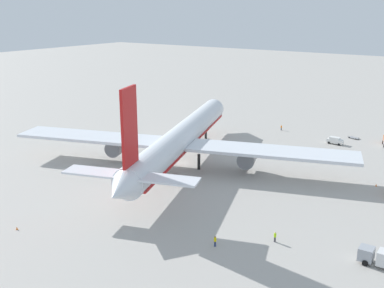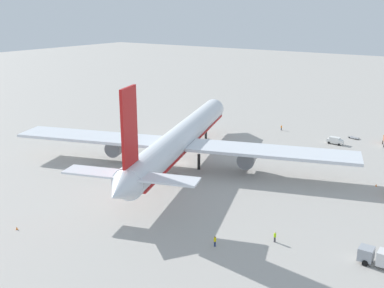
{
  "view_description": "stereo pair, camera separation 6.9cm",
  "coord_description": "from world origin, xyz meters",
  "px_view_note": "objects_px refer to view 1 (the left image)",
  "views": [
    {
      "loc": [
        -86.09,
        -61.75,
        36.41
      ],
      "look_at": [
        0.82,
        -2.26,
        5.04
      ],
      "focal_mm": 42.73,
      "sensor_mm": 36.0,
      "label": 1
    },
    {
      "loc": [
        -86.06,
        -61.81,
        36.41
      ],
      "look_at": [
        0.82,
        -2.26,
        5.04
      ],
      "focal_mm": 42.73,
      "sensor_mm": 36.0,
      "label": 2
    }
  ],
  "objects_px": {
    "ground_worker_2": "(281,128)",
    "ground_worker_3": "(275,237)",
    "ground_worker_0": "(215,241)",
    "traffic_cone_0": "(376,185)",
    "service_van": "(335,140)",
    "airliner": "(180,139)",
    "traffic_cone_2": "(17,228)",
    "baggage_cart_0": "(354,138)"
  },
  "relations": [
    {
      "from": "ground_worker_2",
      "to": "ground_worker_3",
      "type": "distance_m",
      "value": 72.16
    },
    {
      "from": "ground_worker_2",
      "to": "ground_worker_3",
      "type": "xyz_separation_m",
      "value": [
        -66.44,
        -28.15,
        0.09
      ]
    },
    {
      "from": "ground_worker_0",
      "to": "traffic_cone_0",
      "type": "relative_size",
      "value": 3.24
    },
    {
      "from": "service_van",
      "to": "ground_worker_0",
      "type": "relative_size",
      "value": 2.51
    },
    {
      "from": "ground_worker_0",
      "to": "ground_worker_3",
      "type": "height_order",
      "value": "ground_worker_0"
    },
    {
      "from": "airliner",
      "to": "traffic_cone_0",
      "type": "xyz_separation_m",
      "value": [
        12.37,
        -42.5,
        -6.25
      ]
    },
    {
      "from": "traffic_cone_0",
      "to": "traffic_cone_2",
      "type": "height_order",
      "value": "same"
    },
    {
      "from": "ground_worker_2",
      "to": "traffic_cone_0",
      "type": "relative_size",
      "value": 2.93
    },
    {
      "from": "ground_worker_3",
      "to": "traffic_cone_0",
      "type": "height_order",
      "value": "ground_worker_3"
    },
    {
      "from": "ground_worker_2",
      "to": "ground_worker_3",
      "type": "bearing_deg",
      "value": -157.04
    },
    {
      "from": "ground_worker_0",
      "to": "ground_worker_3",
      "type": "bearing_deg",
      "value": -47.21
    },
    {
      "from": "ground_worker_3",
      "to": "airliner",
      "type": "bearing_deg",
      "value": 57.51
    },
    {
      "from": "ground_worker_3",
      "to": "traffic_cone_2",
      "type": "height_order",
      "value": "ground_worker_3"
    },
    {
      "from": "ground_worker_0",
      "to": "traffic_cone_2",
      "type": "bearing_deg",
      "value": 114.79
    },
    {
      "from": "service_van",
      "to": "ground_worker_3",
      "type": "distance_m",
      "value": 61.72
    },
    {
      "from": "baggage_cart_0",
      "to": "ground_worker_2",
      "type": "distance_m",
      "value": 21.59
    },
    {
      "from": "ground_worker_3",
      "to": "traffic_cone_2",
      "type": "relative_size",
      "value": 3.22
    },
    {
      "from": "ground_worker_2",
      "to": "traffic_cone_2",
      "type": "distance_m",
      "value": 88.07
    },
    {
      "from": "baggage_cart_0",
      "to": "airliner",
      "type": "bearing_deg",
      "value": 149.41
    },
    {
      "from": "ground_worker_0",
      "to": "traffic_cone_0",
      "type": "bearing_deg",
      "value": -19.86
    },
    {
      "from": "airliner",
      "to": "ground_worker_2",
      "type": "height_order",
      "value": "airliner"
    },
    {
      "from": "ground_worker_2",
      "to": "baggage_cart_0",
      "type": "bearing_deg",
      "value": -81.58
    },
    {
      "from": "airliner",
      "to": "ground_worker_2",
      "type": "distance_m",
      "value": 45.12
    },
    {
      "from": "ground_worker_0",
      "to": "ground_worker_2",
      "type": "relative_size",
      "value": 1.11
    },
    {
      "from": "airliner",
      "to": "traffic_cone_2",
      "type": "distance_m",
      "value": 43.81
    },
    {
      "from": "ground_worker_0",
      "to": "ground_worker_2",
      "type": "xyz_separation_m",
      "value": [
        73.16,
        20.9,
        -0.1
      ]
    },
    {
      "from": "ground_worker_0",
      "to": "traffic_cone_2",
      "type": "xyz_separation_m",
      "value": [
        -14.33,
        31.02,
        -0.64
      ]
    },
    {
      "from": "service_van",
      "to": "ground_worker_2",
      "type": "xyz_separation_m",
      "value": [
        5.48,
        18.55,
        -0.22
      ]
    },
    {
      "from": "ground_worker_0",
      "to": "traffic_cone_2",
      "type": "height_order",
      "value": "ground_worker_0"
    },
    {
      "from": "ground_worker_2",
      "to": "traffic_cone_0",
      "type": "height_order",
      "value": "ground_worker_2"
    },
    {
      "from": "traffic_cone_0",
      "to": "traffic_cone_2",
      "type": "xyz_separation_m",
      "value": [
        -55.6,
        45.93,
        0.0
      ]
    },
    {
      "from": "ground_worker_0",
      "to": "airliner",
      "type": "bearing_deg",
      "value": 43.68
    },
    {
      "from": "ground_worker_2",
      "to": "traffic_cone_2",
      "type": "xyz_separation_m",
      "value": [
        -87.49,
        10.12,
        -0.54
      ]
    },
    {
      "from": "service_van",
      "to": "traffic_cone_0",
      "type": "height_order",
      "value": "service_van"
    },
    {
      "from": "service_van",
      "to": "baggage_cart_0",
      "type": "bearing_deg",
      "value": -17.93
    },
    {
      "from": "baggage_cart_0",
      "to": "traffic_cone_2",
      "type": "distance_m",
      "value": 95.95
    },
    {
      "from": "ground_worker_2",
      "to": "traffic_cone_2",
      "type": "relative_size",
      "value": 2.93
    },
    {
      "from": "traffic_cone_0",
      "to": "service_van",
      "type": "bearing_deg",
      "value": 33.16
    },
    {
      "from": "baggage_cart_0",
      "to": "ground_worker_0",
      "type": "height_order",
      "value": "ground_worker_0"
    },
    {
      "from": "ground_worker_0",
      "to": "ground_worker_2",
      "type": "distance_m",
      "value": 76.08
    },
    {
      "from": "service_van",
      "to": "ground_worker_0",
      "type": "distance_m",
      "value": 67.72
    },
    {
      "from": "baggage_cart_0",
      "to": "traffic_cone_0",
      "type": "xyz_separation_m",
      "value": [
        -35.05,
        -14.46,
        0.01
      ]
    }
  ]
}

